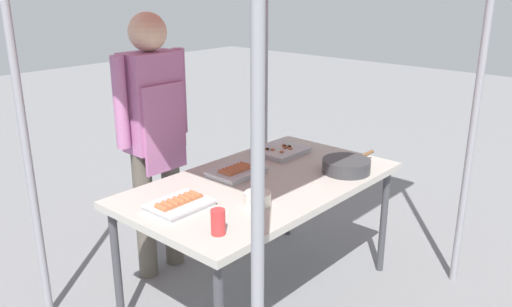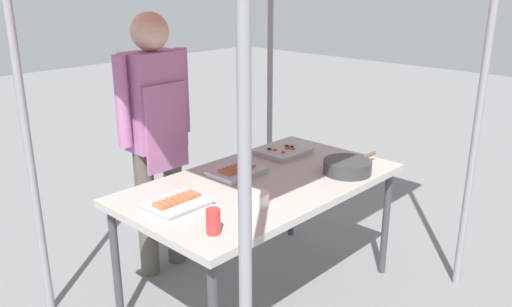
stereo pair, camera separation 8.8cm
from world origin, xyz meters
TOP-DOWN VIEW (x-y plane):
  - ground_plane at (0.00, 0.00)m, footprint 18.00×18.00m
  - stall_table at (0.00, 0.00)m, footprint 1.60×0.90m
  - tray_grilled_sausages at (-0.03, 0.17)m, footprint 0.31×0.23m
  - tray_meat_skewers at (0.45, 0.23)m, footprint 0.32×0.27m
  - tray_pork_links at (-0.56, 0.06)m, footprint 0.30×0.23m
  - cooking_wok at (0.43, -0.28)m, footprint 0.44×0.28m
  - condiment_bowl at (-0.27, -0.20)m, footprint 0.14×0.14m
  - drink_cup_near_edge at (-0.63, -0.28)m, footprint 0.07×0.07m
  - vendor_woman at (-0.20, 0.71)m, footprint 0.52×0.23m

SIDE VIEW (x-z plane):
  - ground_plane at x=0.00m, z-range 0.00..0.00m
  - stall_table at x=0.00m, z-range 0.32..1.07m
  - tray_meat_skewers at x=0.45m, z-range 0.75..0.79m
  - tray_grilled_sausages at x=-0.03m, z-range 0.75..0.79m
  - tray_pork_links at x=-0.56m, z-range 0.74..0.80m
  - condiment_bowl at x=-0.27m, z-range 0.75..0.82m
  - cooking_wok at x=0.43m, z-range 0.75..0.83m
  - drink_cup_near_edge at x=-0.63m, z-range 0.75..0.87m
  - vendor_woman at x=-0.20m, z-range 0.16..1.81m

